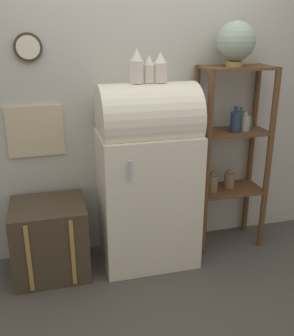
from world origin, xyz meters
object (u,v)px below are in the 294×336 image
at_px(refrigerator, 148,175).
at_px(suitcase_trunk, 50,239).
at_px(vase_right, 160,68).
at_px(globe, 236,42).
at_px(vase_left, 137,67).
at_px(vase_center, 149,70).

height_order(refrigerator, suitcase_trunk, refrigerator).
bearing_deg(vase_right, refrigerator, 178.39).
distance_m(suitcase_trunk, globe, 2.10).
xyz_separation_m(refrigerator, vase_left, (-0.08, -0.01, 0.84)).
bearing_deg(vase_right, suitcase_trunk, -179.41).
distance_m(globe, vase_center, 0.74).
bearing_deg(suitcase_trunk, vase_right, 0.59).
bearing_deg(vase_right, vase_left, -178.93).
bearing_deg(globe, vase_center, -172.95).
bearing_deg(refrigerator, vase_center, -58.76).
relative_size(vase_left, vase_right, 1.14).
relative_size(globe, vase_left, 1.39).
distance_m(vase_left, vase_center, 0.09).
height_order(vase_left, vase_center, vase_left).
bearing_deg(vase_left, vase_right, 1.07).
height_order(vase_center, vase_right, vase_right).
height_order(globe, vase_center, globe).
distance_m(refrigerator, suitcase_trunk, 0.92).
distance_m(suitcase_trunk, vase_right, 1.56).
bearing_deg(vase_center, globe, 7.05).
xyz_separation_m(globe, vase_center, (-0.71, -0.09, -0.18)).
distance_m(globe, vase_right, 0.66).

